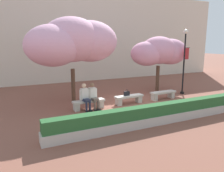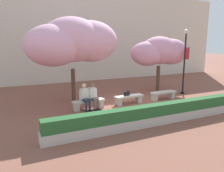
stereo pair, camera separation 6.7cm
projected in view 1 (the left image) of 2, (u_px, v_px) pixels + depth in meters
The scene contains 12 objects.
ground_plane at pixel (129, 104), 11.68m from camera, with size 100.00×100.00×0.00m, color brown.
building_facade at pixel (76, 37), 19.59m from camera, with size 28.00×4.00×7.45m, color beige.
stone_bench_west_end at pixel (89, 103), 10.67m from camera, with size 1.61×0.48×0.45m.
stone_bench_near_west at pixel (129, 98), 11.62m from camera, with size 1.61×0.48×0.45m.
stone_bench_center at pixel (163, 94), 12.57m from camera, with size 1.61×0.48×0.45m.
person_seated_left at pixel (85, 96), 10.46m from camera, with size 0.51×0.72×1.29m.
person_seated_right at pixel (93, 95), 10.64m from camera, with size 0.51×0.72×1.29m.
handbag at pixel (127, 93), 11.53m from camera, with size 0.30×0.15×0.34m.
cherry_tree_main at pixel (73, 42), 11.60m from camera, with size 5.05×3.61×4.55m.
cherry_tree_secondary at pixel (159, 52), 14.38m from camera, with size 3.83×2.44×3.61m.
lamp_post_with_banner at pixel (185, 56), 13.50m from camera, with size 0.54×0.28×4.00m.
planter_hedge_foreground at pixel (166, 113), 8.91m from camera, with size 9.91×0.50×0.80m.
Camera 1 is at (-5.65, -9.80, 3.19)m, focal length 35.00 mm.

